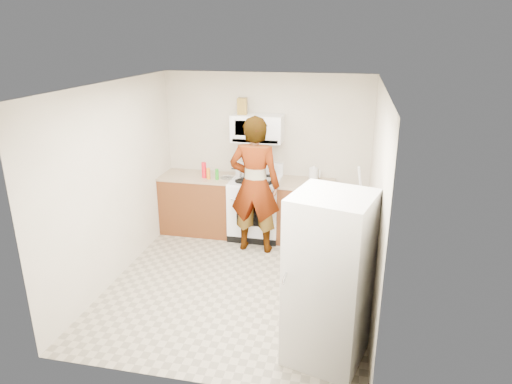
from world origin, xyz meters
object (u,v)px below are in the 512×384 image
(gas_range, at_px, (256,207))
(person, at_px, (255,185))
(microwave, at_px, (257,128))
(kettle, at_px, (314,174))
(fridge, at_px, (329,280))
(saucepan, at_px, (246,172))

(gas_range, relative_size, person, 0.57)
(microwave, relative_size, kettle, 4.51)
(microwave, distance_m, fridge, 3.16)
(microwave, xyz_separation_m, fridge, (1.27, -2.77, -0.85))
(fridge, bearing_deg, gas_range, 130.80)
(gas_range, bearing_deg, kettle, 13.88)
(gas_range, relative_size, saucepan, 5.26)
(microwave, bearing_deg, gas_range, -90.00)
(person, xyz_separation_m, saucepan, (-0.26, 0.57, 0.02))
(gas_range, distance_m, person, 0.70)
(kettle, bearing_deg, fridge, -94.37)
(gas_range, height_order, saucepan, gas_range)
(saucepan, bearing_deg, fridge, -62.27)
(gas_range, xyz_separation_m, person, (0.09, -0.47, 0.51))
(saucepan, bearing_deg, kettle, 6.26)
(person, height_order, fridge, person)
(fridge, bearing_deg, saucepan, 132.83)
(fridge, xyz_separation_m, kettle, (-0.41, 2.85, 0.17))
(microwave, bearing_deg, saucepan, -170.49)
(microwave, bearing_deg, person, -81.68)
(microwave, xyz_separation_m, person, (0.09, -0.60, -0.70))
(gas_range, xyz_separation_m, kettle, (0.86, 0.21, 0.53))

